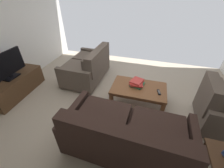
{
  "coord_description": "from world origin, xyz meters",
  "views": [
    {
      "loc": [
        -0.53,
        2.17,
        2.12
      ],
      "look_at": [
        0.06,
        0.14,
        0.64
      ],
      "focal_mm": 22.98,
      "sensor_mm": 36.0,
      "label": 1
    }
  ],
  "objects_px": {
    "book_stack": "(137,83)",
    "coffee_table": "(139,90)",
    "tv_remote": "(159,92)",
    "tv_stand": "(16,86)",
    "loveseat_near": "(88,67)",
    "armchair_side": "(223,110)",
    "flat_tv": "(6,66)",
    "sofa_main": "(126,136)"
  },
  "relations": [
    {
      "from": "book_stack",
      "to": "tv_remote",
      "type": "height_order",
      "value": "book_stack"
    },
    {
      "from": "sofa_main",
      "to": "tv_remote",
      "type": "distance_m",
      "value": 1.17
    },
    {
      "from": "sofa_main",
      "to": "armchair_side",
      "type": "relative_size",
      "value": 1.97
    },
    {
      "from": "coffee_table",
      "to": "flat_tv",
      "type": "bearing_deg",
      "value": 9.82
    },
    {
      "from": "book_stack",
      "to": "tv_remote",
      "type": "relative_size",
      "value": 1.97
    },
    {
      "from": "armchair_side",
      "to": "flat_tv",
      "type": "bearing_deg",
      "value": 3.78
    },
    {
      "from": "sofa_main",
      "to": "book_stack",
      "type": "height_order",
      "value": "sofa_main"
    },
    {
      "from": "sofa_main",
      "to": "book_stack",
      "type": "distance_m",
      "value": 1.23
    },
    {
      "from": "tv_stand",
      "to": "book_stack",
      "type": "bearing_deg",
      "value": -168.49
    },
    {
      "from": "tv_remote",
      "to": "book_stack",
      "type": "bearing_deg",
      "value": -16.38
    },
    {
      "from": "tv_stand",
      "to": "tv_remote",
      "type": "height_order",
      "value": "tv_stand"
    },
    {
      "from": "tv_stand",
      "to": "book_stack",
      "type": "relative_size",
      "value": 3.99
    },
    {
      "from": "loveseat_near",
      "to": "coffee_table",
      "type": "distance_m",
      "value": 1.5
    },
    {
      "from": "tv_stand",
      "to": "armchair_side",
      "type": "distance_m",
      "value": 4.16
    },
    {
      "from": "tv_stand",
      "to": "tv_remote",
      "type": "bearing_deg",
      "value": -172.47
    },
    {
      "from": "sofa_main",
      "to": "armchair_side",
      "type": "height_order",
      "value": "armchair_side"
    },
    {
      "from": "armchair_side",
      "to": "book_stack",
      "type": "relative_size",
      "value": 2.84
    },
    {
      "from": "coffee_table",
      "to": "flat_tv",
      "type": "distance_m",
      "value": 2.77
    },
    {
      "from": "sofa_main",
      "to": "tv_remote",
      "type": "xyz_separation_m",
      "value": [
        -0.41,
        -1.09,
        0.04
      ]
    },
    {
      "from": "coffee_table",
      "to": "tv_remote",
      "type": "height_order",
      "value": "tv_remote"
    },
    {
      "from": "loveseat_near",
      "to": "tv_stand",
      "type": "distance_m",
      "value": 1.7
    },
    {
      "from": "armchair_side",
      "to": "coffee_table",
      "type": "bearing_deg",
      "value": -7.61
    },
    {
      "from": "flat_tv",
      "to": "tv_remote",
      "type": "height_order",
      "value": "flat_tv"
    },
    {
      "from": "flat_tv",
      "to": "armchair_side",
      "type": "relative_size",
      "value": 0.92
    },
    {
      "from": "flat_tv",
      "to": "book_stack",
      "type": "distance_m",
      "value": 2.72
    },
    {
      "from": "coffee_table",
      "to": "tv_remote",
      "type": "bearing_deg",
      "value": 171.22
    },
    {
      "from": "coffee_table",
      "to": "flat_tv",
      "type": "relative_size",
      "value": 1.27
    },
    {
      "from": "sofa_main",
      "to": "loveseat_near",
      "type": "bearing_deg",
      "value": -52.08
    },
    {
      "from": "book_stack",
      "to": "tv_remote",
      "type": "distance_m",
      "value": 0.47
    },
    {
      "from": "flat_tv",
      "to": "book_stack",
      "type": "bearing_deg",
      "value": -168.51
    },
    {
      "from": "coffee_table",
      "to": "armchair_side",
      "type": "height_order",
      "value": "armchair_side"
    },
    {
      "from": "sofa_main",
      "to": "tv_remote",
      "type": "height_order",
      "value": "sofa_main"
    },
    {
      "from": "flat_tv",
      "to": "armchair_side",
      "type": "bearing_deg",
      "value": -176.22
    },
    {
      "from": "tv_stand",
      "to": "armchair_side",
      "type": "bearing_deg",
      "value": -176.2
    },
    {
      "from": "book_stack",
      "to": "coffee_table",
      "type": "bearing_deg",
      "value": 127.53
    },
    {
      "from": "sofa_main",
      "to": "tv_stand",
      "type": "bearing_deg",
      "value": -14.31
    },
    {
      "from": "tv_stand",
      "to": "tv_remote",
      "type": "distance_m",
      "value": 3.13
    },
    {
      "from": "flat_tv",
      "to": "tv_remote",
      "type": "distance_m",
      "value": 3.14
    },
    {
      "from": "loveseat_near",
      "to": "flat_tv",
      "type": "distance_m",
      "value": 1.73
    },
    {
      "from": "coffee_table",
      "to": "tv_remote",
      "type": "distance_m",
      "value": 0.4
    },
    {
      "from": "tv_stand",
      "to": "flat_tv",
      "type": "height_order",
      "value": "flat_tv"
    },
    {
      "from": "coffee_table",
      "to": "book_stack",
      "type": "xyz_separation_m",
      "value": [
        0.05,
        -0.07,
        0.12
      ]
    }
  ]
}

